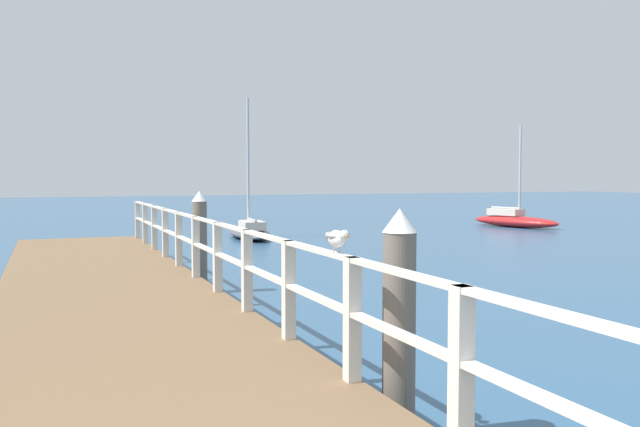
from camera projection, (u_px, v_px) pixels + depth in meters
pier_deck at (109, 308)px, 9.82m from camera, size 3.15×18.53×0.53m
pier_railing at (206, 244)px, 10.34m from camera, size 0.12×17.05×1.04m
dock_piling_near at (399, 325)px, 5.44m from camera, size 0.29×0.29×1.97m
dock_piling_far at (200, 242)px, 12.51m from camera, size 0.29×0.29×1.97m
seagull_foreground at (337, 238)px, 5.64m from camera, size 0.19×0.48×0.21m
boat_0 at (514, 220)px, 29.41m from camera, size 2.22×4.65×4.55m
boat_1 at (250, 231)px, 23.95m from camera, size 1.76×4.24×5.17m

